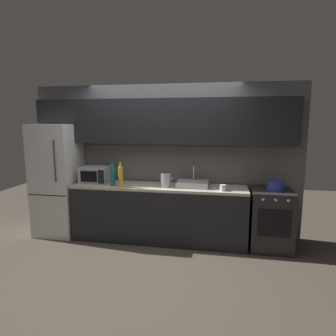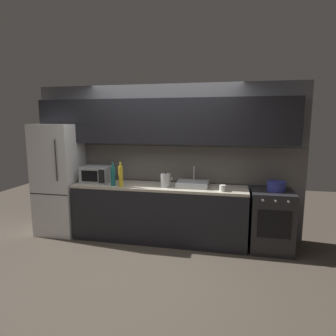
# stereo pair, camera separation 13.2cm
# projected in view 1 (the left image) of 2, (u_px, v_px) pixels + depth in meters

# --- Properties ---
(ground_plane) EXTENTS (10.00, 10.00, 0.00)m
(ground_plane) POSITION_uv_depth(u_px,v_px,m) (145.00, 266.00, 3.83)
(ground_plane) COLOR #4C4238
(back_wall) EXTENTS (4.48, 0.44, 2.50)m
(back_wall) POSITION_uv_depth(u_px,v_px,m) (163.00, 143.00, 4.74)
(back_wall) COLOR slate
(back_wall) RESTS_ON ground
(counter_run) EXTENTS (2.74, 0.60, 0.90)m
(counter_run) POSITION_uv_depth(u_px,v_px,m) (159.00, 213.00, 4.63)
(counter_run) COLOR black
(counter_run) RESTS_ON ground
(refrigerator) EXTENTS (0.68, 0.69, 1.86)m
(refrigerator) POSITION_uv_depth(u_px,v_px,m) (58.00, 180.00, 4.86)
(refrigerator) COLOR white
(refrigerator) RESTS_ON ground
(oven_range) EXTENTS (0.60, 0.62, 0.90)m
(oven_range) POSITION_uv_depth(u_px,v_px,m) (271.00, 219.00, 4.32)
(oven_range) COLOR #232326
(oven_range) RESTS_ON ground
(microwave) EXTENTS (0.46, 0.35, 0.27)m
(microwave) POSITION_uv_depth(u_px,v_px,m) (96.00, 175.00, 4.74)
(microwave) COLOR #A8AAAF
(microwave) RESTS_ON counter_run
(sink_basin) EXTENTS (0.48, 0.38, 0.30)m
(sink_basin) POSITION_uv_depth(u_px,v_px,m) (193.00, 184.00, 4.49)
(sink_basin) COLOR #ADAFB5
(sink_basin) RESTS_ON counter_run
(kettle) EXTENTS (0.19, 0.16, 0.23)m
(kettle) POSITION_uv_depth(u_px,v_px,m) (166.00, 180.00, 4.45)
(kettle) COLOR #B7BABF
(kettle) RESTS_ON counter_run
(wine_bottle_yellow) EXTENTS (0.07, 0.07, 0.39)m
(wine_bottle_yellow) POSITION_uv_depth(u_px,v_px,m) (121.00, 176.00, 4.44)
(wine_bottle_yellow) COLOR gold
(wine_bottle_yellow) RESTS_ON counter_run
(wine_bottle_teal) EXTENTS (0.08, 0.08, 0.36)m
(wine_bottle_teal) POSITION_uv_depth(u_px,v_px,m) (113.00, 176.00, 4.51)
(wine_bottle_teal) COLOR #19666B
(wine_bottle_teal) RESTS_ON counter_run
(mug_white) EXTENTS (0.09, 0.09, 0.09)m
(mug_white) POSITION_uv_depth(u_px,v_px,m) (223.00, 188.00, 4.20)
(mug_white) COLOR silver
(mug_white) RESTS_ON counter_run
(cooking_pot) EXTENTS (0.27, 0.27, 0.14)m
(cooking_pot) POSITION_uv_depth(u_px,v_px,m) (276.00, 185.00, 4.23)
(cooking_pot) COLOR #333899
(cooking_pot) RESTS_ON oven_range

